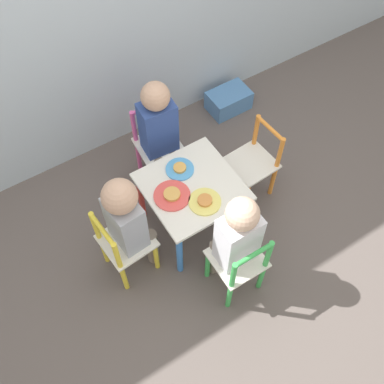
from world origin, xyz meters
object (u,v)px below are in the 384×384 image
(chair_pink, at_px, (157,145))
(child_left, at_px, (128,219))
(plate_left, at_px, (172,195))
(chair_green, at_px, (239,264))
(plate_front, at_px, (205,201))
(plate_back, at_px, (180,169))
(chair_orange, at_px, (254,163))
(kids_table, at_px, (192,193))
(child_back, at_px, (159,129))
(child_front, at_px, (235,237))
(storage_bin, at_px, (229,100))
(chair_yellow, at_px, (124,245))

(chair_pink, bearing_deg, child_left, -126.95)
(chair_pink, distance_m, plate_left, 0.52)
(chair_green, bearing_deg, plate_front, -90.16)
(plate_back, bearing_deg, chair_orange, -12.19)
(kids_table, bearing_deg, child_back, 85.45)
(plate_front, bearing_deg, plate_left, 135.00)
(child_front, xyz_separation_m, child_back, (0.03, 0.80, 0.01))
(chair_orange, height_order, storage_bin, chair_orange)
(chair_green, relative_size, child_back, 0.67)
(chair_green, bearing_deg, chair_yellow, -42.33)
(kids_table, distance_m, child_left, 0.43)
(storage_bin, bearing_deg, child_front, -124.67)
(chair_pink, bearing_deg, storage_bin, 22.47)
(storage_bin, bearing_deg, chair_pink, -162.07)
(chair_orange, bearing_deg, kids_table, -90.00)
(chair_orange, height_order, child_back, child_back)
(chair_green, relative_size, plate_back, 3.38)
(plate_back, relative_size, plate_left, 0.80)
(plate_front, relative_size, storage_bin, 0.59)
(kids_table, distance_m, plate_left, 0.15)
(plate_front, xyz_separation_m, storage_bin, (0.76, 0.82, -0.35))
(chair_yellow, distance_m, plate_front, 0.50)
(chair_yellow, bearing_deg, chair_pink, -49.73)
(chair_pink, height_order, chair_yellow, same)
(chair_green, height_order, chair_orange, same)
(chair_green, height_order, child_front, child_front)
(chair_orange, bearing_deg, plate_front, -74.94)
(chair_green, relative_size, chair_orange, 1.00)
(storage_bin, bearing_deg, plate_back, -143.11)
(plate_left, bearing_deg, chair_green, -75.08)
(plate_front, bearing_deg, chair_orange, 18.40)
(kids_table, height_order, plate_front, plate_front)
(chair_orange, xyz_separation_m, child_left, (-0.86, -0.06, 0.22))
(chair_pink, height_order, plate_left, chair_pink)
(kids_table, height_order, child_front, child_front)
(chair_orange, distance_m, storage_bin, 0.75)
(child_left, bearing_deg, child_front, -137.61)
(child_front, relative_size, child_back, 0.99)
(chair_green, xyz_separation_m, child_front, (0.00, 0.06, 0.21))
(chair_pink, height_order, child_front, child_front)
(chair_pink, relative_size, child_left, 0.68)
(chair_yellow, relative_size, plate_front, 3.06)
(chair_green, bearing_deg, child_front, -90.00)
(chair_pink, xyz_separation_m, chair_orange, (0.43, -0.43, 0.00))
(child_back, distance_m, storage_bin, 0.88)
(kids_table, relative_size, chair_green, 0.94)
(plate_left, bearing_deg, chair_orange, 2.62)
(chair_yellow, xyz_separation_m, plate_back, (0.46, 0.17, 0.16))
(plate_back, distance_m, plate_left, 0.18)
(kids_table, height_order, plate_back, plate_back)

